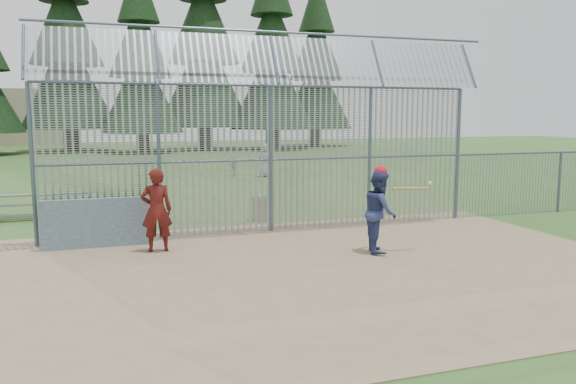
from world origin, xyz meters
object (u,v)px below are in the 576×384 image
object	(u,v)px
batter	(380,212)
onlooker	(157,210)
dugout_wall	(96,223)
bleacher	(42,205)
trash_can	(260,208)

from	to	relation	value
batter	onlooker	xyz separation A→B (m)	(-4.95, 1.70, 0.03)
onlooker	batter	bearing A→B (deg)	164.44
dugout_wall	bleacher	bearing A→B (deg)	108.97
batter	onlooker	bearing A→B (deg)	89.85
trash_can	bleacher	size ratio (longest dim) A/B	0.27
batter	bleacher	size ratio (longest dim) A/B	0.64
batter	bleacher	distance (m)	10.84
batter	dugout_wall	bearing A→B (deg)	86.87
dugout_wall	batter	distance (m)	6.82
onlooker	trash_can	world-z (taller)	onlooker
trash_can	bleacher	bearing A→B (deg)	158.20
dugout_wall	onlooker	xyz separation A→B (m)	(1.37, -0.85, 0.39)
onlooker	bleacher	distance (m)	6.42
dugout_wall	trash_can	xyz separation A→B (m)	(4.74, 2.23, -0.24)
trash_can	bleacher	distance (m)	6.88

